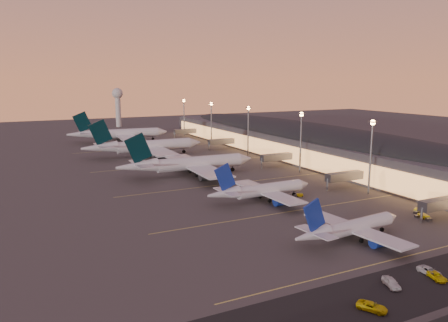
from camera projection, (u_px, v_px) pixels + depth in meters
ground at (283, 207)px, 136.76m from camera, size 700.00×700.00×0.00m
airliner_narrow_south at (350, 228)px, 107.77m from camera, size 35.09×31.46×12.53m
airliner_narrow_north at (261, 190)px, 142.90m from camera, size 38.77×34.56×13.88m
airliner_wide_near at (188, 164)px, 180.85m from camera, size 59.33×53.91×19.02m
airliner_wide_mid at (144, 146)px, 226.56m from camera, size 63.08×57.19×20.26m
airliner_wide_far at (119, 134)px, 278.75m from camera, size 63.11×57.65×20.18m
terminal_building at (303, 139)px, 226.07m from camera, size 56.35×255.00×17.46m
light_masts at (269, 126)px, 206.51m from camera, size 2.20×217.20×25.90m
radar_tower at (118, 101)px, 365.63m from camera, size 9.00×9.00×32.50m
service_lane at (440, 279)px, 87.55m from camera, size 260.00×16.00×0.01m
lane_markings at (225, 181)px, 171.91m from camera, size 90.00×180.36×0.00m
baggage_tug_a at (421, 216)px, 126.59m from camera, size 3.43×1.85×0.97m
baggage_tug_b at (417, 211)px, 131.20m from camera, size 3.72×2.95×1.05m
baggage_tug_c at (299, 195)px, 149.06m from camera, size 3.42×2.58×0.96m
baggage_tug_d at (426, 217)px, 124.79m from camera, size 2.67×4.09×1.14m
service_van_a at (391, 282)px, 84.01m from camera, size 3.55×5.37×1.70m
service_van_b at (372, 307)px, 75.30m from camera, size 4.57×5.74×1.45m
service_van_c at (429, 271)px, 89.35m from camera, size 2.59×5.23×1.42m
service_van_d at (437, 276)px, 87.11m from camera, size 3.62×5.24×1.33m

